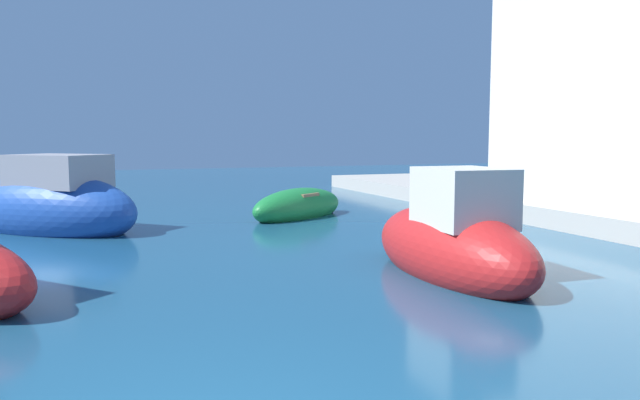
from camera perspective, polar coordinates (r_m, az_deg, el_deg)
The scene contains 3 objects.
moored_boat_1 at distance 10.27m, azimuth 12.17°, elevation -3.92°, with size 1.80×4.32×2.08m.
moored_boat_2 at distance 17.23m, azimuth -2.01°, elevation -0.62°, with size 3.66×2.96×1.05m.
moored_boat_6 at distance 16.08m, azimuth -23.83°, elevation -0.47°, with size 5.10×5.02×2.24m.
Camera 1 is at (-0.52, -3.85, 2.24)m, focal length 34.61 mm.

